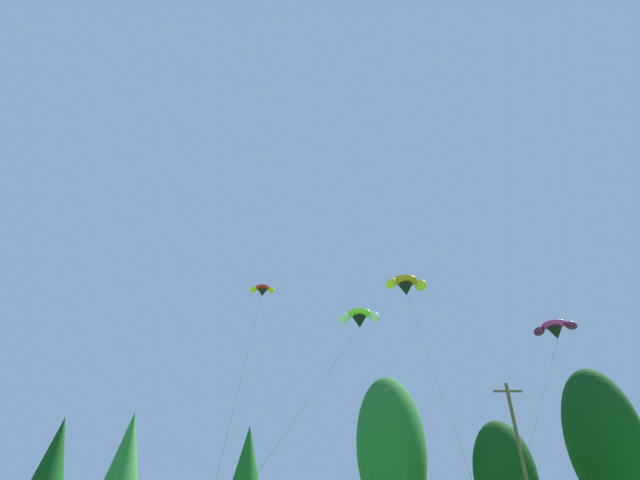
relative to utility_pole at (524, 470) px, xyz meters
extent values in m
cone|color=#0F3D14|center=(-37.25, 8.21, 0.94)|extent=(4.25, 4.25, 8.92)
cone|color=#2D7033|center=(-29.90, 4.96, 0.75)|extent=(4.19, 4.19, 8.70)
cone|color=#19561E|center=(-20.03, 4.02, -0.05)|extent=(3.91, 3.91, 7.76)
ellipsoid|color=#236628|center=(-8.22, 6.97, 2.65)|extent=(5.94, 5.94, 12.02)
ellipsoid|color=#0F3D14|center=(-0.23, 3.29, -0.14)|extent=(4.69, 4.69, 8.41)
ellipsoid|color=#0F3D14|center=(8.32, 3.37, 2.47)|extent=(5.85, 5.85, 11.79)
cylinder|color=brown|center=(0.00, 0.00, -0.28)|extent=(0.26, 0.26, 12.76)
cube|color=brown|center=(0.00, 0.00, 5.50)|extent=(2.20, 0.14, 0.14)
ellipsoid|color=red|center=(-18.94, -3.32, 12.57)|extent=(1.15, 0.70, 0.61)
ellipsoid|color=yellow|center=(-18.23, -3.29, 12.37)|extent=(0.71, 0.58, 0.69)
ellipsoid|color=yellow|center=(-19.65, -3.34, 12.37)|extent=(0.69, 0.59, 0.69)
cone|color=black|center=(-18.94, -3.26, 12.13)|extent=(0.66, 0.66, 0.54)
cylinder|color=black|center=(-18.83, -10.50, 3.41)|extent=(0.24, 14.50, 16.90)
ellipsoid|color=orange|center=(-7.32, -1.97, 13.99)|extent=(2.15, 1.74, 0.89)
ellipsoid|color=yellow|center=(-6.08, -1.82, 13.63)|extent=(1.30, 1.41, 1.09)
ellipsoid|color=yellow|center=(-8.57, -2.11, 13.63)|extent=(1.12, 1.39, 1.09)
cone|color=black|center=(-7.34, -1.82, 13.22)|extent=(1.24, 1.24, 0.96)
cylinder|color=black|center=(-7.79, -9.23, 3.85)|extent=(0.91, 14.83, 17.78)
ellipsoid|color=#93D633|center=(-11.33, -2.21, 10.92)|extent=(1.96, 1.38, 0.91)
ellipsoid|color=white|center=(-10.18, -2.34, 10.59)|extent=(1.05, 1.10, 1.07)
ellipsoid|color=white|center=(-12.49, -2.08, 10.59)|extent=(1.19, 1.10, 1.07)
cone|color=black|center=(-11.32, -2.11, 10.21)|extent=(1.15, 1.15, 0.89)
cylinder|color=black|center=(-15.02, -9.93, 2.36)|extent=(7.41, 15.65, 14.80)
ellipsoid|color=#D12893|center=(3.44, -2.97, 9.74)|extent=(2.07, 1.81, 0.85)
ellipsoid|color=#66144C|center=(4.40, -3.55, 9.42)|extent=(1.18, 1.15, 1.01)
ellipsoid|color=#66144C|center=(2.48, -2.39, 9.42)|extent=(1.18, 1.20, 1.01)
cone|color=black|center=(3.49, -2.89, 9.05)|extent=(1.39, 1.39, 0.87)
cylinder|color=black|center=(-2.38, -9.77, 1.79)|extent=(11.74, 13.76, 13.66)
camera|label=1|loc=(-14.84, -36.75, -4.79)|focal=26.80mm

